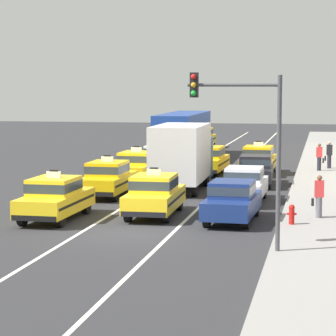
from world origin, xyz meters
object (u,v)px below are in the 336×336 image
pedestrian_near_crosswalk (319,157)px  sedan_left_fourth (159,157)px  taxi_center_nearest (155,194)px  taxi_right_fourth (258,159)px  pedestrian_by_storefront (319,196)px  taxi_left_nearest (55,197)px  sedan_right_nearest (232,200)px  bus_left_fifth (183,133)px  taxi_left_second (108,178)px  box_truck_center_second (183,154)px  sedan_right_third (256,169)px  traffic_light_pole (247,131)px  pedestrian_mid_block (329,155)px  taxi_left_sixth (202,137)px  fire_hydrant (292,213)px  taxi_center_third (209,160)px  taxi_left_third (137,166)px  sedan_right_second (244,183)px

pedestrian_near_crosswalk → sedan_left_fourth: bearing=-175.5°
taxi_center_nearest → taxi_right_fourth: size_ratio=1.00×
taxi_right_fourth → pedestrian_by_storefront: (3.61, -15.53, 0.09)m
taxi_left_nearest → taxi_right_fourth: same height
sedan_right_nearest → taxi_right_fourth: size_ratio=0.95×
bus_left_fifth → sedan_left_fourth: bearing=-89.3°
taxi_left_second → box_truck_center_second: (3.01, 3.11, 0.90)m
sedan_right_third → taxi_left_second: bearing=-139.8°
box_truck_center_second → taxi_left_nearest: bearing=-108.9°
taxi_left_nearest → traffic_light_pole: (7.87, -4.69, 2.94)m
sedan_right_nearest → sedan_right_third: same height
bus_left_fifth → box_truck_center_second: (3.05, -16.75, -0.04)m
sedan_left_fourth → taxi_left_nearest: bearing=-91.1°
sedan_right_third → pedestrian_mid_block: bearing=64.4°
box_truck_center_second → pedestrian_mid_block: size_ratio=4.22×
sedan_left_fourth → taxi_left_sixth: taxi_left_sixth is taller
box_truck_center_second → sedan_left_fourth: bearing=110.1°
taxi_right_fourth → sedan_right_nearest: bearing=-88.7°
box_truck_center_second → taxi_right_fourth: 8.23m
sedan_left_fourth → taxi_right_fourth: (6.06, -0.49, 0.03)m
taxi_left_nearest → sedan_right_nearest: size_ratio=1.05×
pedestrian_mid_block → fire_hydrant: bearing=-94.1°
taxi_center_third → pedestrian_near_crosswalk: size_ratio=2.84×
taxi_left_third → taxi_right_fourth: 7.99m
bus_left_fifth → taxi_left_sixth: (-0.11, 9.43, -0.94)m
sedan_right_second → fire_hydrant: (2.34, -5.95, -0.30)m
pedestrian_by_storefront → taxi_left_sixth: bearing=106.2°
taxi_left_second → pedestrian_mid_block: (10.20, 13.34, 0.10)m
bus_left_fifth → taxi_right_fourth: 11.11m
taxi_left_second → sedan_right_second: size_ratio=1.06×
taxi_left_third → sedan_right_third: size_ratio=1.05×
pedestrian_by_storefront → sedan_right_nearest: bearing=-167.7°
taxi_left_nearest → taxi_center_nearest: 3.94m
taxi_left_second → taxi_right_fourth: size_ratio=1.00×
sedan_right_nearest → traffic_light_pole: 6.45m
taxi_left_third → pedestrian_by_storefront: taxi_left_third is taller
pedestrian_by_storefront → traffic_light_pole: (-2.14, -6.32, 2.85)m
sedan_right_nearest → traffic_light_pole: bearing=-79.0°
box_truck_center_second → taxi_right_fourth: box_truck_center_second is taller
sedan_right_second → pedestrian_near_crosswalk: pedestrian_near_crosswalk is taller
bus_left_fifth → sedan_right_third: bus_left_fifth is taller
taxi_left_second → sedan_right_nearest: bearing=-40.6°
bus_left_fifth → taxi_center_third: 10.58m
sedan_left_fourth → taxi_center_third: size_ratio=0.94×
bus_left_fifth → taxi_center_nearest: (3.36, -24.73, -0.94)m
bus_left_fifth → taxi_left_sixth: 9.47m
taxi_left_sixth → taxi_center_nearest: 34.33m
taxi_left_third → pedestrian_by_storefront: 14.17m
pedestrian_near_crosswalk → fire_hydrant: pedestrian_near_crosswalk is taller
taxi_center_third → traffic_light_pole: size_ratio=0.83×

